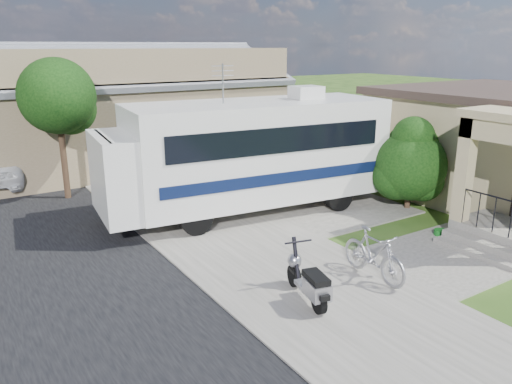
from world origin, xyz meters
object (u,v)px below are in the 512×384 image
bicycle (374,257)px  garden_hose (441,234)px  shrub (410,162)px  motorhome (248,152)px  scooter (309,282)px

bicycle → garden_hose: bearing=15.5°
shrub → bicycle: 5.56m
motorhome → bicycle: size_ratio=4.81×
bicycle → shrub: bearing=34.8°
scooter → shrub: bearing=39.2°
shrub → scooter: size_ratio=1.75×
bicycle → scooter: bearing=-176.5°
motorhome → shrub: size_ratio=3.03×
garden_hose → shrub: bearing=62.0°
scooter → bicycle: bearing=15.5°
motorhome → garden_hose: motorhome is taller
motorhome → garden_hose: bearing=-48.3°
motorhome → scooter: bearing=-104.0°
scooter → garden_hose: scooter is taller
shrub → garden_hose: (-1.15, -2.17, -1.40)m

